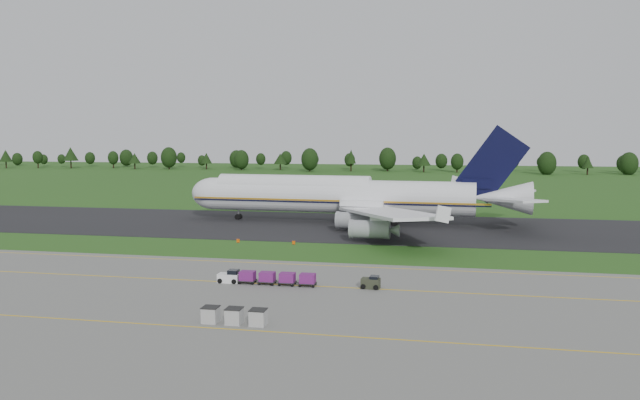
% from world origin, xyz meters
% --- Properties ---
extents(ground, '(600.00, 600.00, 0.00)m').
position_xyz_m(ground, '(0.00, 0.00, 0.00)').
color(ground, '#224D17').
rests_on(ground, ground).
extents(apron, '(300.00, 52.00, 0.06)m').
position_xyz_m(apron, '(0.00, -34.00, 0.03)').
color(apron, slate).
rests_on(apron, ground).
extents(taxiway, '(300.00, 40.00, 0.08)m').
position_xyz_m(taxiway, '(0.00, 28.00, 0.04)').
color(taxiway, black).
rests_on(taxiway, ground).
extents(apron_markings, '(300.00, 30.20, 0.01)m').
position_xyz_m(apron_markings, '(0.00, -26.98, 0.06)').
color(apron_markings, '#E2B20D').
rests_on(apron_markings, apron).
extents(tree_line, '(528.50, 22.15, 11.97)m').
position_xyz_m(tree_line, '(-1.61, 219.29, 6.22)').
color(tree_line, black).
rests_on(tree_line, ground).
extents(aircraft, '(71.81, 70.12, 20.21)m').
position_xyz_m(aircraft, '(-0.77, 32.96, 5.77)').
color(aircraft, white).
rests_on(aircraft, ground).
extents(baggage_train, '(12.28, 1.57, 1.51)m').
position_xyz_m(baggage_train, '(-1.97, -22.19, 0.86)').
color(baggage_train, white).
rests_on(baggage_train, apron).
extents(utility_cart, '(2.30, 1.53, 1.20)m').
position_xyz_m(utility_cart, '(10.92, -21.81, 0.65)').
color(utility_cart, '#2D3122').
rests_on(utility_cart, apron).
extents(uld_row, '(6.37, 1.57, 1.55)m').
position_xyz_m(uld_row, '(-0.40, -38.31, 0.84)').
color(uld_row, '#A7A7A7').
rests_on(uld_row, apron).
extents(edge_markers, '(10.23, 0.30, 0.60)m').
position_xyz_m(edge_markers, '(-10.00, 6.01, 0.27)').
color(edge_markers, '#E44F07').
rests_on(edge_markers, ground).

